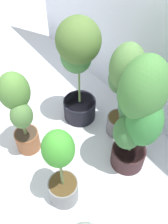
{
  "coord_description": "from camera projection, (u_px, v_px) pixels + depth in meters",
  "views": [
    {
      "loc": [
        0.94,
        -0.46,
        1.69
      ],
      "look_at": [
        0.01,
        0.22,
        0.43
      ],
      "focal_mm": 40.09,
      "sensor_mm": 36.0,
      "label": 1
    }
  ],
  "objects": [
    {
      "name": "ground_plane",
      "position": [
        61.0,
        161.0,
        1.94
      ],
      "size": [
        8.0,
        8.0,
        0.0
      ],
      "primitive_type": "plane",
      "color": "silver",
      "rests_on": "ground"
    },
    {
      "name": "mylar_back_wall",
      "position": [
        167.0,
        4.0,
        1.54
      ],
      "size": [
        3.2,
        0.01,
        2.0
      ],
      "primitive_type": "cube",
      "color": "silver",
      "rests_on": "ground"
    },
    {
      "name": "potted_plant_front_left",
      "position": [
        19.0,
        109.0,
        1.71
      ],
      "size": [
        0.34,
        0.26,
        0.75
      ],
      "color": "#945634",
      "rests_on": "ground"
    },
    {
      "name": "potted_plant_back_right",
      "position": [
        138.0,
        113.0,
        1.51
      ],
      "size": [
        0.37,
        0.39,
        0.97
      ],
      "color": "#341C1E",
      "rests_on": "ground"
    },
    {
      "name": "potted_plant_front_right",
      "position": [
        60.0,
        166.0,
        1.48
      ],
      "size": [
        0.3,
        0.25,
        0.72
      ],
      "color": "gray",
      "rests_on": "ground"
    },
    {
      "name": "potted_plant_back_center",
      "position": [
        125.0,
        85.0,
        1.75
      ],
      "size": [
        0.39,
        0.36,
        0.85
      ],
      "color": "slate",
      "rests_on": "ground"
    },
    {
      "name": "potted_plant_back_left",
      "position": [
        78.0,
        64.0,
        1.85
      ],
      "size": [
        0.44,
        0.44,
        0.94
      ],
      "color": "black",
      "rests_on": "ground"
    }
  ]
}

